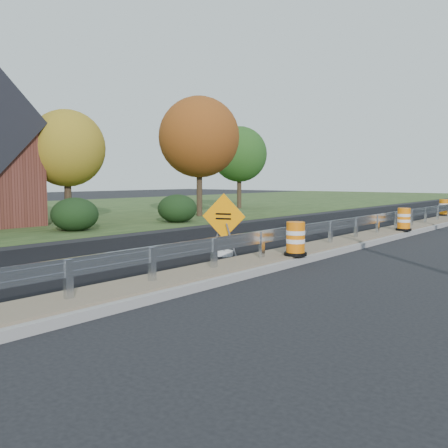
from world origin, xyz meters
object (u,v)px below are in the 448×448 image
Objects in this scene: barrel_median_near at (296,239)px; barrel_median_mid at (404,220)px; barrel_median_far at (444,208)px; caution_sign at (224,240)px.

barrel_median_mid is (0.00, 8.54, -0.00)m from barrel_median_near.
barrel_median_far is at bearing 96.48° from barrel_median_mid.
barrel_median_far is (-1.10, 18.23, 0.00)m from barrel_median_near.
barrel_median_far is at bearing 93.45° from barrel_median_near.
barrel_median_near reaches higher than barrel_median_mid.
barrel_median_mid is (2.40, 8.73, 0.19)m from caution_sign.
barrel_median_near is 8.54m from barrel_median_mid.
barrel_median_near is at bearing -86.55° from barrel_median_far.
caution_sign reaches higher than barrel_median_mid.
barrel_median_far reaches higher than barrel_median_mid.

